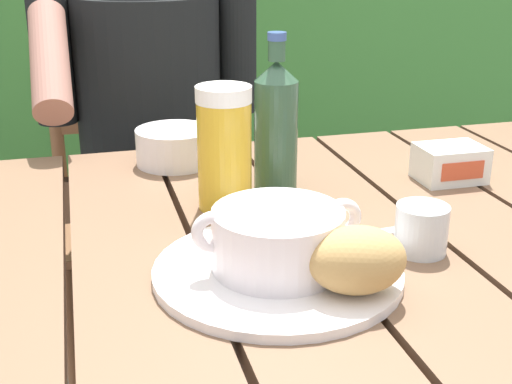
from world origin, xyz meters
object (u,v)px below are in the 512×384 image
(chair_near_diner, at_px, (148,197))
(water_glass_small, at_px, (421,229))
(bread_roll, at_px, (357,260))
(diner_bowl, at_px, (174,146))
(serving_plate, at_px, (278,271))
(beer_bottle, at_px, (276,124))
(person_eating, at_px, (152,133))
(table_knife, at_px, (369,234))
(beer_glass, at_px, (224,148))
(soup_bowl, at_px, (278,238))
(butter_tub, at_px, (450,163))

(chair_near_diner, height_order, water_glass_small, chair_near_diner)
(bread_roll, height_order, diner_bowl, bread_roll)
(serving_plate, bearing_deg, beer_bottle, 74.20)
(person_eating, bearing_deg, diner_bowl, -89.51)
(person_eating, distance_m, table_knife, 0.74)
(beer_glass, height_order, table_knife, beer_glass)
(chair_near_diner, relative_size, beer_glass, 5.62)
(soup_bowl, bearing_deg, chair_near_diner, 93.11)
(beer_glass, height_order, diner_bowl, beer_glass)
(butter_tub, bearing_deg, table_knife, -141.03)
(serving_plate, xyz_separation_m, soup_bowl, (-0.00, 0.00, 0.04))
(beer_glass, bearing_deg, water_glass_small, -45.87)
(person_eating, bearing_deg, water_glass_small, -72.00)
(person_eating, height_order, water_glass_small, person_eating)
(water_glass_small, relative_size, table_knife, 0.44)
(beer_glass, bearing_deg, diner_bowl, 100.50)
(soup_bowl, height_order, beer_bottle, beer_bottle)
(soup_bowl, xyz_separation_m, table_knife, (0.15, 0.08, -0.05))
(soup_bowl, relative_size, beer_glass, 1.13)
(diner_bowl, bearing_deg, bread_roll, -77.26)
(beer_glass, relative_size, beer_bottle, 0.74)
(beer_glass, xyz_separation_m, diner_bowl, (-0.04, 0.22, -0.06))
(serving_plate, xyz_separation_m, beer_glass, (-0.01, 0.23, 0.09))
(soup_bowl, distance_m, table_knife, 0.17)
(water_glass_small, distance_m, diner_bowl, 0.50)
(water_glass_small, height_order, table_knife, water_glass_small)
(beer_glass, bearing_deg, beer_bottle, 30.53)
(beer_bottle, distance_m, diner_bowl, 0.23)
(serving_plate, distance_m, beer_bottle, 0.31)
(person_eating, xyz_separation_m, serving_plate, (0.06, -0.79, 0.04))
(chair_near_diner, bearing_deg, soup_bowl, -86.89)
(soup_bowl, bearing_deg, serving_plate, 0.00)
(beer_bottle, xyz_separation_m, water_glass_small, (0.11, -0.27, -0.07))
(chair_near_diner, relative_size, serving_plate, 3.44)
(water_glass_small, bearing_deg, person_eating, 108.00)
(water_glass_small, bearing_deg, bread_roll, -143.49)
(serving_plate, xyz_separation_m, butter_tub, (0.37, 0.25, 0.02))
(diner_bowl, bearing_deg, beer_bottle, -51.15)
(beer_bottle, bearing_deg, bread_roll, -92.35)
(chair_near_diner, height_order, diner_bowl, chair_near_diner)
(beer_bottle, bearing_deg, soup_bowl, -105.80)
(person_eating, relative_size, beer_glass, 6.73)
(serving_plate, relative_size, beer_bottle, 1.21)
(bread_roll, bearing_deg, water_glass_small, 36.51)
(serving_plate, relative_size, water_glass_small, 4.41)
(person_eating, height_order, serving_plate, person_eating)
(chair_near_diner, xyz_separation_m, soup_bowl, (0.05, -0.99, 0.31))
(table_knife, bearing_deg, chair_near_diner, 102.52)
(beer_glass, bearing_deg, chair_near_diner, 93.10)
(bread_roll, bearing_deg, butter_tub, 47.47)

